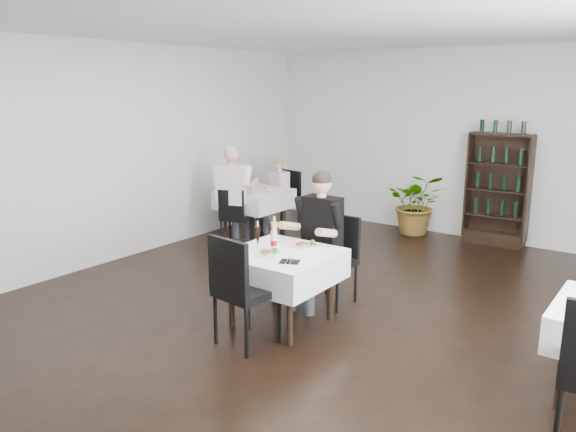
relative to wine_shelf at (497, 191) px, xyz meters
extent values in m
plane|color=black|center=(-0.60, -4.31, -0.85)|extent=(9.00, 9.00, 0.00)
plane|color=white|center=(-0.60, -4.31, 2.15)|extent=(9.00, 9.00, 0.00)
plane|color=silver|center=(-0.60, 0.19, 0.65)|extent=(7.00, 0.00, 7.00)
plane|color=silver|center=(-4.10, -4.31, 0.65)|extent=(0.00, 9.00, 9.00)
cube|color=black|center=(0.00, 0.01, -0.75)|extent=(0.90, 0.28, 0.20)
cylinder|color=black|center=(-1.27, -4.68, -0.49)|extent=(0.06, 0.06, 0.71)
cylinder|color=black|center=(-1.27, -3.95, -0.49)|extent=(0.06, 0.06, 0.71)
cylinder|color=black|center=(-0.53, -4.68, -0.49)|extent=(0.06, 0.06, 0.71)
cylinder|color=black|center=(-0.53, -3.95, -0.49)|extent=(0.06, 0.06, 0.71)
cube|color=black|center=(-0.90, -4.31, -0.12)|extent=(0.85, 0.85, 0.04)
cube|color=white|center=(-0.90, -4.31, -0.23)|extent=(1.03, 1.03, 0.30)
cylinder|color=black|center=(-3.64, -2.15, -0.49)|extent=(0.06, 0.06, 0.71)
cylinder|color=black|center=(-3.64, -1.47, -0.49)|extent=(0.06, 0.06, 0.71)
cylinder|color=black|center=(-2.96, -2.15, -0.49)|extent=(0.06, 0.06, 0.71)
cylinder|color=black|center=(-2.96, -1.47, -0.49)|extent=(0.06, 0.06, 0.71)
cube|color=black|center=(-3.30, -1.81, -0.12)|extent=(0.80, 0.80, 0.04)
cube|color=white|center=(-3.30, -1.81, -0.23)|extent=(0.98, 0.98, 0.30)
cylinder|color=black|center=(1.76, -4.35, -0.49)|extent=(0.06, 0.06, 0.71)
imported|color=#286021|center=(-1.24, -0.11, -0.34)|extent=(1.15, 1.09, 1.02)
cylinder|color=black|center=(-0.97, -3.74, -0.62)|extent=(0.04, 0.04, 0.45)
cylinder|color=black|center=(-0.96, -3.35, -0.62)|extent=(0.04, 0.04, 0.45)
cylinder|color=black|center=(-0.57, -3.75, -0.62)|extent=(0.04, 0.04, 0.45)
cylinder|color=black|center=(-0.56, -3.36, -0.62)|extent=(0.04, 0.04, 0.45)
cube|color=black|center=(-0.77, -3.55, -0.37)|extent=(0.46, 0.46, 0.07)
cube|color=black|center=(-0.76, -3.34, -0.10)|extent=(0.45, 0.06, 0.49)
cylinder|color=black|center=(-0.64, -4.70, -0.60)|extent=(0.04, 0.04, 0.49)
cylinder|color=black|center=(-0.69, -5.12, -0.60)|extent=(0.04, 0.04, 0.49)
cylinder|color=black|center=(-1.07, -4.65, -0.60)|extent=(0.04, 0.04, 0.49)
cylinder|color=black|center=(-1.12, -5.07, -0.60)|extent=(0.04, 0.04, 0.49)
cube|color=black|center=(-0.88, -4.89, -0.32)|extent=(0.55, 0.55, 0.08)
cube|color=black|center=(-0.91, -5.11, -0.03)|extent=(0.50, 0.11, 0.54)
cylinder|color=black|center=(-3.42, -1.39, -0.62)|extent=(0.04, 0.04, 0.46)
cylinder|color=black|center=(-3.34, -0.99, -0.62)|extent=(0.04, 0.04, 0.46)
cylinder|color=black|center=(-3.03, -1.46, -0.62)|extent=(0.04, 0.04, 0.46)
cylinder|color=black|center=(-2.95, -1.07, -0.62)|extent=(0.04, 0.04, 0.46)
cube|color=black|center=(-3.18, -1.23, -0.36)|extent=(0.54, 0.54, 0.07)
cube|color=black|center=(-3.15, -1.02, -0.09)|extent=(0.46, 0.13, 0.50)
cylinder|color=black|center=(-3.14, -2.11, -0.64)|extent=(0.03, 0.03, 0.40)
cylinder|color=black|center=(-3.02, -2.44, -0.64)|extent=(0.03, 0.03, 0.40)
cylinder|color=black|center=(-3.47, -2.24, -0.64)|extent=(0.03, 0.03, 0.40)
cylinder|color=black|center=(-3.35, -2.57, -0.64)|extent=(0.03, 0.03, 0.40)
cube|color=black|center=(-3.24, -2.34, -0.42)|extent=(0.52, 0.52, 0.06)
cube|color=black|center=(-3.18, -2.51, -0.18)|extent=(0.39, 0.18, 0.44)
cylinder|color=black|center=(1.81, -4.55, -0.59)|extent=(0.04, 0.04, 0.52)
cylinder|color=black|center=(1.86, -4.99, -0.59)|extent=(0.04, 0.04, 0.52)
cube|color=#3C3B43|center=(-0.99, -3.77, -0.26)|extent=(0.16, 0.44, 0.15)
cylinder|color=#3C3B43|center=(-1.00, -3.96, -0.59)|extent=(0.12, 0.12, 0.51)
cube|color=#3C3B43|center=(-0.78, -3.78, -0.26)|extent=(0.16, 0.44, 0.15)
cylinder|color=#3C3B43|center=(-0.79, -3.97, -0.59)|extent=(0.12, 0.12, 0.51)
cube|color=black|center=(-0.88, -3.57, 0.09)|extent=(0.42, 0.24, 0.58)
cylinder|color=tan|center=(-1.13, -3.85, 0.07)|extent=(0.09, 0.33, 0.16)
cylinder|color=tan|center=(-0.65, -3.86, 0.07)|extent=(0.09, 0.33, 0.16)
sphere|color=tan|center=(-0.88, -3.60, 0.53)|extent=(0.22, 0.22, 0.22)
sphere|color=black|center=(-0.88, -3.60, 0.56)|extent=(0.22, 0.22, 0.22)
cube|color=#3C3B43|center=(-3.36, -1.36, -0.36)|extent=(0.26, 0.38, 0.12)
cylinder|color=#3C3B43|center=(-3.42, -1.51, -0.63)|extent=(0.10, 0.10, 0.43)
cube|color=#3C3B43|center=(-3.20, -1.44, -0.36)|extent=(0.26, 0.38, 0.12)
cylinder|color=#3C3B43|center=(-3.26, -1.58, -0.63)|extent=(0.10, 0.10, 0.43)
cube|color=beige|center=(-3.21, -1.25, -0.07)|extent=(0.40, 0.32, 0.48)
cylinder|color=tan|center=(-3.49, -1.38, -0.09)|extent=(0.18, 0.27, 0.13)
cylinder|color=tan|center=(-3.12, -1.55, -0.09)|extent=(0.18, 0.27, 0.13)
sphere|color=tan|center=(-3.22, -1.27, 0.29)|extent=(0.18, 0.18, 0.18)
sphere|color=olive|center=(-3.22, -1.27, 0.32)|extent=(0.18, 0.18, 0.18)
cube|color=#3C3B43|center=(-3.20, -2.21, -0.25)|extent=(0.28, 0.47, 0.15)
cylinder|color=#3C3B43|center=(-3.26, -2.03, -0.58)|extent=(0.12, 0.12, 0.52)
cube|color=#3C3B43|center=(-3.41, -2.28, -0.25)|extent=(0.28, 0.47, 0.15)
cylinder|color=#3C3B43|center=(-3.47, -2.09, -0.58)|extent=(0.12, 0.12, 0.52)
cube|color=white|center=(-3.24, -2.44, 0.10)|extent=(0.48, 0.36, 0.59)
cylinder|color=tan|center=(-3.10, -2.08, 0.08)|extent=(0.19, 0.34, 0.17)
cylinder|color=tan|center=(-3.57, -2.24, 0.08)|extent=(0.19, 0.34, 0.17)
sphere|color=tan|center=(-3.25, -2.41, 0.55)|extent=(0.22, 0.22, 0.22)
sphere|color=beige|center=(-3.25, -2.41, 0.58)|extent=(0.22, 0.22, 0.22)
cube|color=white|center=(-0.81, -4.02, -0.07)|extent=(0.31, 0.31, 0.02)
cube|color=#5E2F1A|center=(-0.84, -4.04, -0.05)|extent=(0.11, 0.09, 0.02)
sphere|color=#2C681B|center=(-0.75, -3.98, -0.03)|extent=(0.06, 0.06, 0.06)
cube|color=olive|center=(-0.79, -4.08, -0.05)|extent=(0.11, 0.11, 0.02)
cube|color=white|center=(-0.95, -4.46, -0.07)|extent=(0.26, 0.26, 0.02)
cube|color=#5E2F1A|center=(-0.98, -4.47, -0.05)|extent=(0.11, 0.10, 0.02)
sphere|color=#2C681B|center=(-0.90, -4.42, -0.03)|extent=(0.05, 0.05, 0.05)
cube|color=olive|center=(-0.93, -4.51, -0.05)|extent=(0.09, 0.07, 0.02)
cone|color=black|center=(-1.20, -4.33, 0.04)|extent=(0.07, 0.07, 0.23)
cylinder|color=silver|center=(-1.20, -4.33, 0.18)|extent=(0.02, 0.02, 0.06)
cone|color=gold|center=(-1.09, -4.19, 0.05)|extent=(0.08, 0.08, 0.26)
cylinder|color=silver|center=(-1.09, -4.19, 0.21)|extent=(0.02, 0.02, 0.06)
cylinder|color=silver|center=(-0.97, -4.35, 0.03)|extent=(0.06, 0.06, 0.22)
cylinder|color=#BB0D0A|center=(-0.97, -4.35, 0.02)|extent=(0.07, 0.07, 0.05)
cylinder|color=silver|center=(-0.97, -4.35, 0.17)|extent=(0.03, 0.03, 0.05)
cube|color=black|center=(-0.64, -4.54, -0.07)|extent=(0.23, 0.20, 0.01)
cylinder|color=silver|center=(-0.66, -4.54, -0.06)|extent=(0.09, 0.19, 0.01)
cylinder|color=silver|center=(-0.62, -4.54, -0.06)|extent=(0.10, 0.19, 0.01)
camera|label=1|loc=(2.35, -8.68, 1.58)|focal=35.00mm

